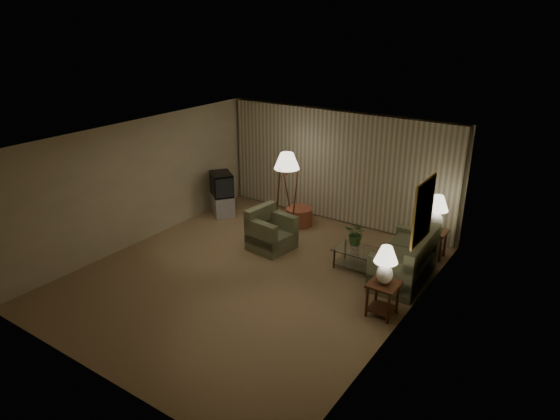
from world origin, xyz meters
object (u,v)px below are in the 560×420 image
object	(u,v)px
crt_tv	(222,184)
ottoman	(299,216)
coffee_table	(362,257)
sofa	(404,262)
floor_lamp	(287,189)
table_lamp_far	(437,210)
side_table_near	(383,294)
armchair	(272,233)
tv_cabinet	(222,204)
vase	(356,246)
side_table_far	(433,239)
table_lamp_near	(386,262)

from	to	relation	value
crt_tv	ottoman	distance (m)	2.13
coffee_table	crt_tv	distance (m)	4.33
sofa	ottoman	distance (m)	3.26
coffee_table	floor_lamp	xyz separation A→B (m)	(-2.42, 0.96, 0.67)
sofa	table_lamp_far	size ratio (longest dim) A/B	2.29
side_table_near	crt_tv	bearing A→B (deg)	158.99
coffee_table	crt_tv	bearing A→B (deg)	169.98
armchair	coffee_table	size ratio (longest dim) A/B	0.92
armchair	sofa	bearing A→B (deg)	-77.21
tv_cabinet	vase	size ratio (longest dim) A/B	6.15
side_table_far	crt_tv	distance (m)	5.25
coffee_table	side_table_near	bearing A→B (deg)	-52.23
crt_tv	ottoman	size ratio (longest dim) A/B	1.29
floor_lamp	vase	size ratio (longest dim) A/B	12.40
armchair	vase	xyz separation A→B (m)	(1.88, 0.22, 0.13)
table_lamp_far	table_lamp_near	bearing A→B (deg)	-90.00
table_lamp_near	tv_cabinet	size ratio (longest dim) A/B	0.75
table_lamp_far	floor_lamp	size ratio (longest dim) A/B	0.42
side_table_near	vase	size ratio (longest dim) A/B	4.10
armchair	ottoman	size ratio (longest dim) A/B	1.61
crt_tv	side_table_near	bearing A→B (deg)	16.30
side_table_near	table_lamp_near	size ratio (longest dim) A/B	0.89
side_table_far	tv_cabinet	bearing A→B (deg)	-173.39
coffee_table	tv_cabinet	bearing A→B (deg)	169.98
crt_tv	table_lamp_far	bearing A→B (deg)	43.93
crt_tv	floor_lamp	bearing A→B (deg)	44.11
floor_lamp	tv_cabinet	bearing A→B (deg)	-173.21
side_table_near	ottoman	size ratio (longest dim) A/B	0.94
table_lamp_far	floor_lamp	world-z (taller)	floor_lamp
side_table_near	floor_lamp	size ratio (longest dim) A/B	0.33
armchair	table_lamp_near	distance (m)	3.23
table_lamp_near	coffee_table	bearing A→B (deg)	127.77
side_table_far	tv_cabinet	world-z (taller)	side_table_far
table_lamp_near	table_lamp_far	bearing A→B (deg)	90.00
side_table_near	ottoman	world-z (taller)	side_table_near
crt_tv	armchair	bearing A→B (deg)	13.63
side_table_near	tv_cabinet	distance (m)	5.57
crt_tv	vase	bearing A→B (deg)	26.94
table_lamp_near	crt_tv	xyz separation A→B (m)	(-5.20, 2.00, -0.21)
table_lamp_near	coffee_table	xyz separation A→B (m)	(-0.97, 1.25, -0.72)
armchair	crt_tv	distance (m)	2.44
side_table_near	tv_cabinet	size ratio (longest dim) A/B	0.67
sofa	table_lamp_near	world-z (taller)	table_lamp_near
side_table_near	sofa	bearing A→B (deg)	96.34
table_lamp_near	side_table_far	bearing A→B (deg)	90.00
armchair	tv_cabinet	distance (m)	2.41
crt_tv	vase	distance (m)	4.16
sofa	vase	size ratio (longest dim) A/B	11.94
table_lamp_near	crt_tv	world-z (taller)	table_lamp_near
vase	armchair	bearing A→B (deg)	-173.37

